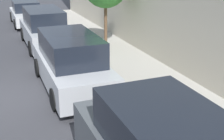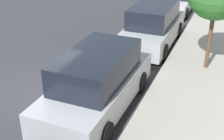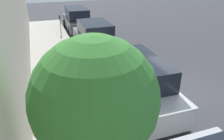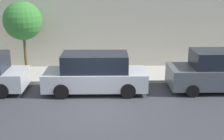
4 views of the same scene
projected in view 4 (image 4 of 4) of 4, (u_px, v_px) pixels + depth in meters
ground_plane at (96, 111)px, 12.94m from camera, size 60.00×60.00×0.00m
sidewalk at (98, 74)px, 17.66m from camera, size 2.89×32.00×0.15m
parked_suv_second at (218, 72)px, 15.13m from camera, size 2.08×4.81×1.98m
parked_minivan_third at (95, 73)px, 14.89m from camera, size 2.02×4.92×1.90m
street_tree at (23, 21)px, 16.83m from camera, size 2.10×2.10×4.00m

